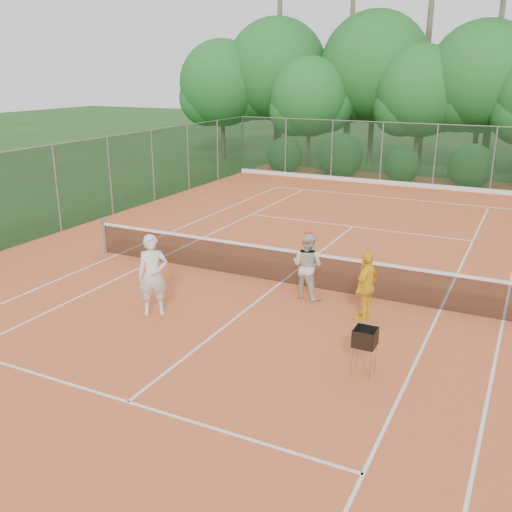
{
  "coord_description": "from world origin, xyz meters",
  "views": [
    {
      "loc": [
        5.71,
        -13.0,
        5.4
      ],
      "look_at": [
        -0.14,
        -1.2,
        1.1
      ],
      "focal_mm": 40.0,
      "sensor_mm": 36.0,
      "label": 1
    }
  ],
  "objects": [
    {
      "name": "player_white",
      "position": [
        -1.81,
        -3.12,
        0.96
      ],
      "size": [
        0.82,
        0.77,
        1.88
      ],
      "primitive_type": "imported",
      "rotation": [
        0.0,
        0.0,
        0.63
      ],
      "color": "silver",
      "rests_on": "clay_court"
    },
    {
      "name": "stray_ball_c",
      "position": [
        1.64,
        9.31,
        0.05
      ],
      "size": [
        0.07,
        0.07,
        0.07
      ],
      "primitive_type": "sphere",
      "color": "#B5C62E",
      "rests_on": "clay_court"
    },
    {
      "name": "stray_ball_a",
      "position": [
        -0.61,
        9.63,
        0.05
      ],
      "size": [
        0.07,
        0.07,
        0.07
      ],
      "primitive_type": "sphere",
      "color": "yellow",
      "rests_on": "clay_court"
    },
    {
      "name": "tropical_treeline",
      "position": [
        1.43,
        20.22,
        5.11
      ],
      "size": [
        32.1,
        8.49,
        15.03
      ],
      "color": "brown",
      "rests_on": "ground"
    },
    {
      "name": "ground",
      "position": [
        0.0,
        0.0,
        0.0
      ],
      "size": [
        120.0,
        120.0,
        0.0
      ],
      "primitive_type": "plane",
      "color": "#1D4217",
      "rests_on": "ground"
    },
    {
      "name": "court_markings",
      "position": [
        0.0,
        0.0,
        0.02
      ],
      "size": [
        11.03,
        23.83,
        0.01
      ],
      "color": "white",
      "rests_on": "clay_court"
    },
    {
      "name": "stray_ball_b",
      "position": [
        1.64,
        10.76,
        0.05
      ],
      "size": [
        0.07,
        0.07,
        0.07
      ],
      "primitive_type": "sphere",
      "color": "#D1E535",
      "rests_on": "clay_court"
    },
    {
      "name": "clay_court",
      "position": [
        0.0,
        0.0,
        0.01
      ],
      "size": [
        18.0,
        36.0,
        0.02
      ],
      "primitive_type": "cube",
      "color": "#D56131",
      "rests_on": "ground"
    },
    {
      "name": "player_yellow",
      "position": [
        2.66,
        -1.32,
        0.83
      ],
      "size": [
        0.53,
        1.0,
        1.62
      ],
      "primitive_type": "imported",
      "rotation": [
        0.0,
        0.0,
        -1.72
      ],
      "color": "yellow",
      "rests_on": "clay_court"
    },
    {
      "name": "tennis_net",
      "position": [
        0.0,
        0.0,
        0.53
      ],
      "size": [
        11.97,
        0.1,
        1.1
      ],
      "color": "gray",
      "rests_on": "clay_court"
    },
    {
      "name": "ball_hopper",
      "position": [
        3.31,
        -3.66,
        0.74
      ],
      "size": [
        0.39,
        0.39,
        0.9
      ],
      "rotation": [
        0.0,
        0.0,
        0.11
      ],
      "color": "gray",
      "rests_on": "clay_court"
    },
    {
      "name": "player_center_grp",
      "position": [
        0.99,
        -0.66,
        0.86
      ],
      "size": [
        0.91,
        0.76,
        1.7
      ],
      "color": "beige",
      "rests_on": "clay_court"
    },
    {
      "name": "fence_back",
      "position": [
        0.0,
        15.0,
        1.52
      ],
      "size": [
        18.07,
        0.07,
        3.0
      ],
      "color": "#19381E",
      "rests_on": "clay_court"
    }
  ]
}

